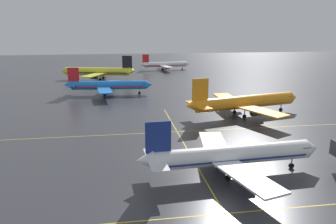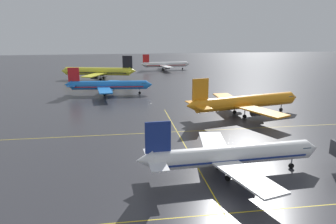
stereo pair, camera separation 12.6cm
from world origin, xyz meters
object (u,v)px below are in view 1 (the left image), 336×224
airliner_third_row (108,85)px  airliner_second_row (244,102)px  airliner_front_gate (231,155)px  airliner_far_right_stand (165,65)px  airliner_far_left_stand (99,71)px

airliner_third_row → airliner_second_row: bearing=-43.2°
airliner_front_gate → airliner_far_right_stand: 155.09m
airliner_front_gate → airliner_second_row: size_ratio=0.90×
airliner_second_row → airliner_far_left_stand: size_ratio=1.00×
airliner_far_right_stand → airliner_far_left_stand: bearing=-139.1°
airliner_second_row → airliner_far_right_stand: airliner_second_row is taller
airliner_front_gate → airliner_far_left_stand: 123.87m
airliner_front_gate → airliner_second_row: bearing=65.4°
airliner_third_row → airliner_far_right_stand: airliner_third_row is taller
airliner_far_right_stand → airliner_second_row: bearing=-85.8°
airliner_far_left_stand → airliner_far_right_stand: 53.00m
airliner_third_row → airliner_far_left_stand: bearing=98.3°
airliner_front_gate → airliner_third_row: airliner_front_gate is taller
airliner_second_row → airliner_third_row: 58.43m
airliner_second_row → airliner_third_row: (-42.62, 39.97, -0.48)m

